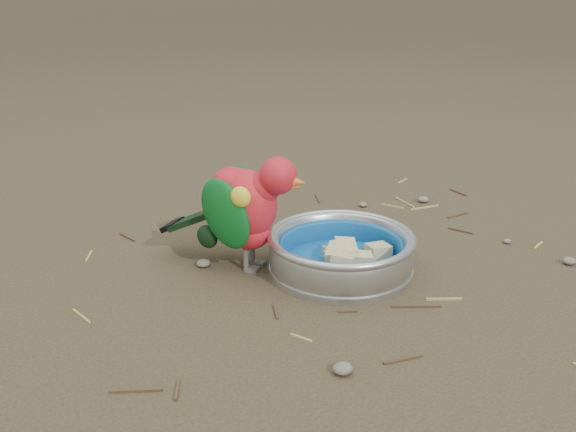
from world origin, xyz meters
name	(u,v)px	position (x,y,z in m)	size (l,w,h in m)	color
ground	(390,290)	(0.00, 0.00, 0.00)	(60.00, 60.00, 0.00)	#433725
food_bowl	(341,267)	(-0.04, 0.08, 0.01)	(0.22, 0.22, 0.02)	#B2B2BA
bowl_wall	(341,249)	(-0.04, 0.08, 0.04)	(0.22, 0.22, 0.04)	#B2B2BA
fruit_wedges	(341,253)	(-0.04, 0.08, 0.03)	(0.13, 0.13, 0.03)	#D7C189
lory_parrot	(246,214)	(-0.16, 0.16, 0.09)	(0.10, 0.21, 0.17)	red
ground_debris	(369,263)	(0.02, 0.09, 0.00)	(0.90, 0.80, 0.01)	#9E9950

